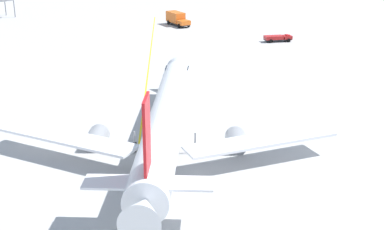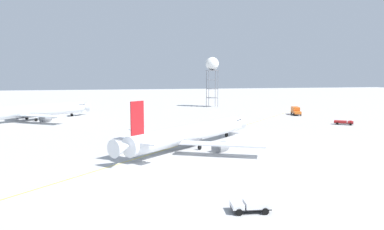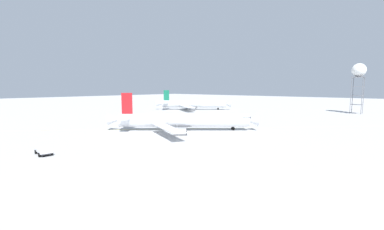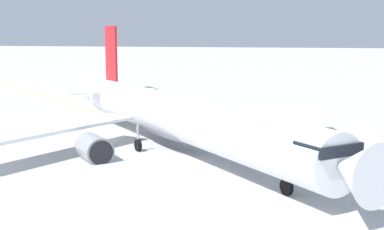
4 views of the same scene
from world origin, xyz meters
TOP-DOWN VIEW (x-y plane):
  - ground_plane at (0.00, 0.00)m, footprint 600.00×600.00m
  - airliner_main at (0.32, -2.68)m, footprint 31.97×36.04m
  - ops_pickup_truck at (23.55, -57.53)m, footprint 4.92×5.80m
  - catering_truck_truck at (51.83, -56.20)m, footprint 8.30×4.72m
  - taxiway_centreline at (1.93, 0.07)m, footprint 125.19×121.65m

SIDE VIEW (x-z plane):
  - ground_plane at x=0.00m, z-range 0.00..0.00m
  - taxiway_centreline at x=1.93m, z-range 0.00..0.01m
  - ops_pickup_truck at x=23.55m, z-range 0.11..1.52m
  - catering_truck_truck at x=51.83m, z-range 0.11..3.21m
  - airliner_main at x=0.32m, z-range -2.90..8.57m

